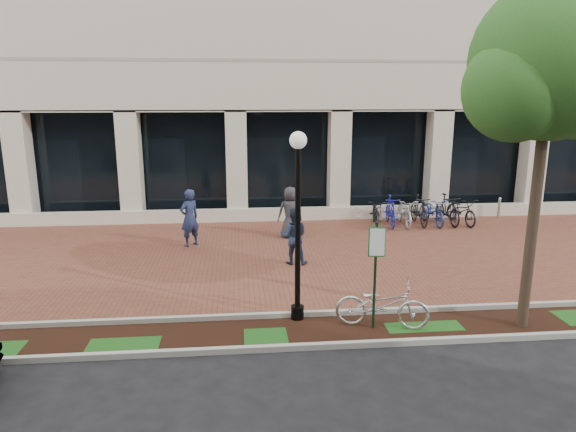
{
  "coord_description": "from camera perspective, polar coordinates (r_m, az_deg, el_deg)",
  "views": [
    {
      "loc": [
        -1.9,
        -14.89,
        4.72
      ],
      "look_at": [
        -0.56,
        -0.8,
        1.41
      ],
      "focal_mm": 32.0,
      "sensor_mm": 36.0,
      "label": 1
    }
  ],
  "objects": [
    {
      "name": "street_tree",
      "position": [
        11.23,
        27.23,
        14.11
      ],
      "size": [
        3.63,
        3.02,
        6.9
      ],
      "color": "#4A3A2A",
      "rests_on": "ground"
    },
    {
      "name": "lamppost",
      "position": [
        10.64,
        1.1,
        -0.05
      ],
      "size": [
        0.36,
        0.36,
        4.05
      ],
      "color": "black",
      "rests_on": "ground"
    },
    {
      "name": "ground",
      "position": [
        15.74,
        1.74,
        -4.32
      ],
      "size": [
        120.0,
        120.0,
        0.0
      ],
      "primitive_type": "plane",
      "color": "black",
      "rests_on": "ground"
    },
    {
      "name": "brick_plaza",
      "position": [
        15.74,
        1.74,
        -4.3
      ],
      "size": [
        40.0,
        9.0,
        0.01
      ],
      "primitive_type": "cube",
      "color": "brown",
      "rests_on": "ground"
    },
    {
      "name": "planting_strip",
      "position": [
        10.9,
        5.27,
        -12.55
      ],
      "size": [
        40.0,
        1.5,
        0.01
      ],
      "primitive_type": "cube",
      "color": "black",
      "rests_on": "ground"
    },
    {
      "name": "curb_plaza_side",
      "position": [
        11.55,
        4.58,
        -10.7
      ],
      "size": [
        40.0,
        0.12,
        0.12
      ],
      "primitive_type": "cube",
      "color": "#A9AAA1",
      "rests_on": "ground"
    },
    {
      "name": "bike_rack_cluster",
      "position": [
        19.85,
        14.36,
        0.54
      ],
      "size": [
        4.27,
        2.03,
        1.13
      ],
      "rotation": [
        0.0,
        0.0,
        -0.07
      ],
      "color": "black",
      "rests_on": "ground"
    },
    {
      "name": "curb_street_side",
      "position": [
        10.22,
        6.07,
        -14.07
      ],
      "size": [
        40.0,
        0.12,
        0.12
      ],
      "primitive_type": "cube",
      "color": "#A9AAA1",
      "rests_on": "ground"
    },
    {
      "name": "bollard",
      "position": [
        21.89,
        22.39,
        0.86
      ],
      "size": [
        0.12,
        0.12,
        0.86
      ],
      "color": "silver",
      "rests_on": "ground"
    },
    {
      "name": "pedestrian_left",
      "position": [
        16.71,
        -10.89,
        -0.21
      ],
      "size": [
        0.81,
        0.77,
        1.86
      ],
      "primitive_type": "imported",
      "rotation": [
        0.0,
        0.0,
        3.82
      ],
      "color": "#1D284A",
      "rests_on": "ground"
    },
    {
      "name": "pedestrian_right",
      "position": [
        17.42,
        0.26,
        0.41
      ],
      "size": [
        0.92,
        0.66,
        1.76
      ],
      "primitive_type": "imported",
      "rotation": [
        0.0,
        0.0,
        3.26
      ],
      "color": "#2C2D32",
      "rests_on": "ground"
    },
    {
      "name": "locked_bicycle",
      "position": [
        10.98,
        10.41,
        -9.65
      ],
      "size": [
        2.05,
        1.18,
        1.02
      ],
      "primitive_type": "imported",
      "rotation": [
        0.0,
        0.0,
        1.29
      ],
      "color": "silver",
      "rests_on": "ground"
    },
    {
      "name": "parking_sign",
      "position": [
        10.56,
        9.72,
        -4.99
      ],
      "size": [
        0.34,
        0.07,
        2.29
      ],
      "rotation": [
        0.0,
        0.0,
        -0.15
      ],
      "color": "#12331A",
      "rests_on": "ground"
    },
    {
      "name": "pedestrian_mid",
      "position": [
        14.68,
        0.65,
        -2.26
      ],
      "size": [
        0.88,
        0.73,
        1.64
      ],
      "primitive_type": "imported",
      "rotation": [
        0.0,
        0.0,
        2.99
      ],
      "color": "#1E2F4C",
      "rests_on": "ground"
    }
  ]
}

